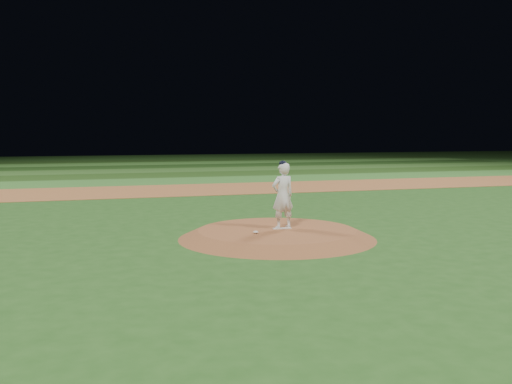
{
  "coord_description": "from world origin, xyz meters",
  "views": [
    {
      "loc": [
        -5.15,
        -14.85,
        2.95
      ],
      "look_at": [
        0.0,
        2.0,
        1.1
      ],
      "focal_mm": 40.0,
      "sensor_mm": 36.0,
      "label": 1
    }
  ],
  "objects_px": {
    "rosin_bag": "(256,232)",
    "pitcher_on_mound": "(283,195)",
    "pitchers_mound": "(277,234)",
    "pitching_rubber": "(282,228)"
  },
  "relations": [
    {
      "from": "rosin_bag",
      "to": "pitchers_mound",
      "type": "bearing_deg",
      "value": 30.81
    },
    {
      "from": "rosin_bag",
      "to": "pitcher_on_mound",
      "type": "xyz_separation_m",
      "value": [
        0.97,
        0.58,
        0.9
      ]
    },
    {
      "from": "pitching_rubber",
      "to": "rosin_bag",
      "type": "height_order",
      "value": "rosin_bag"
    },
    {
      "from": "pitching_rubber",
      "to": "pitcher_on_mound",
      "type": "distance_m",
      "value": 0.93
    },
    {
      "from": "pitchers_mound",
      "to": "rosin_bag",
      "type": "bearing_deg",
      "value": -149.19
    },
    {
      "from": "pitchers_mound",
      "to": "pitching_rubber",
      "type": "height_order",
      "value": "pitching_rubber"
    },
    {
      "from": "pitchers_mound",
      "to": "pitcher_on_mound",
      "type": "height_order",
      "value": "pitcher_on_mound"
    },
    {
      "from": "pitching_rubber",
      "to": "pitcher_on_mound",
      "type": "bearing_deg",
      "value": 63.97
    },
    {
      "from": "rosin_bag",
      "to": "pitcher_on_mound",
      "type": "height_order",
      "value": "pitcher_on_mound"
    },
    {
      "from": "pitching_rubber",
      "to": "rosin_bag",
      "type": "xyz_separation_m",
      "value": [
        -0.93,
        -0.5,
        0.02
      ]
    }
  ]
}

